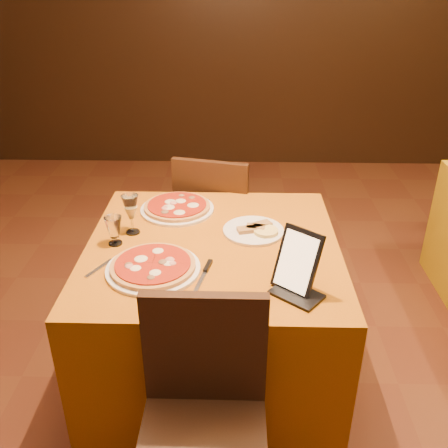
{
  "coord_description": "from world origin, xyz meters",
  "views": [
    {
      "loc": [
        -0.44,
        -1.39,
        1.84
      ],
      "look_at": [
        -0.49,
        0.47,
        0.86
      ],
      "focal_mm": 40.0,
      "sensor_mm": 36.0,
      "label": 1
    }
  ],
  "objects_px": {
    "pizza_near": "(153,267)",
    "wine_glass": "(131,214)",
    "main_table": "(214,313)",
    "water_glass": "(114,231)",
    "pizza_far": "(177,208)",
    "chair_main_near": "(202,444)",
    "tablet": "(297,261)",
    "chair_main_far": "(219,222)"
  },
  "relations": [
    {
      "from": "pizza_near",
      "to": "water_glass",
      "type": "height_order",
      "value": "water_glass"
    },
    {
      "from": "main_table",
      "to": "chair_main_far",
      "type": "xyz_separation_m",
      "value": [
        0.0,
        0.78,
        0.08
      ]
    },
    {
      "from": "chair_main_near",
      "to": "pizza_near",
      "type": "relative_size",
      "value": 2.41
    },
    {
      "from": "pizza_near",
      "to": "water_glass",
      "type": "xyz_separation_m",
      "value": [
        -0.2,
        0.21,
        0.05
      ]
    },
    {
      "from": "main_table",
      "to": "chair_main_far",
      "type": "bearing_deg",
      "value": 90.0
    },
    {
      "from": "main_table",
      "to": "pizza_far",
      "type": "bearing_deg",
      "value": 120.34
    },
    {
      "from": "main_table",
      "to": "chair_main_far",
      "type": "relative_size",
      "value": 1.21
    },
    {
      "from": "chair_main_near",
      "to": "tablet",
      "type": "distance_m",
      "value": 0.7
    },
    {
      "from": "wine_glass",
      "to": "chair_main_far",
      "type": "bearing_deg",
      "value": 61.82
    },
    {
      "from": "pizza_far",
      "to": "tablet",
      "type": "bearing_deg",
      "value": -51.4
    },
    {
      "from": "main_table",
      "to": "pizza_near",
      "type": "height_order",
      "value": "pizza_near"
    },
    {
      "from": "pizza_far",
      "to": "chair_main_near",
      "type": "bearing_deg",
      "value": -80.26
    },
    {
      "from": "chair_main_far",
      "to": "tablet",
      "type": "xyz_separation_m",
      "value": [
        0.33,
        -1.1,
        0.41
      ]
    },
    {
      "from": "main_table",
      "to": "wine_glass",
      "type": "relative_size",
      "value": 5.79
    },
    {
      "from": "chair_main_near",
      "to": "wine_glass",
      "type": "distance_m",
      "value": 1.03
    },
    {
      "from": "pizza_near",
      "to": "wine_glass",
      "type": "height_order",
      "value": "wine_glass"
    },
    {
      "from": "chair_main_far",
      "to": "pizza_far",
      "type": "xyz_separation_m",
      "value": [
        -0.19,
        -0.45,
        0.31
      ]
    },
    {
      "from": "main_table",
      "to": "pizza_near",
      "type": "relative_size",
      "value": 2.91
    },
    {
      "from": "chair_main_near",
      "to": "water_glass",
      "type": "relative_size",
      "value": 7.0
    },
    {
      "from": "wine_glass",
      "to": "tablet",
      "type": "distance_m",
      "value": 0.81
    },
    {
      "from": "main_table",
      "to": "water_glass",
      "type": "distance_m",
      "value": 0.61
    },
    {
      "from": "pizza_far",
      "to": "tablet",
      "type": "height_order",
      "value": "tablet"
    },
    {
      "from": "pizza_near",
      "to": "pizza_far",
      "type": "xyz_separation_m",
      "value": [
        0.04,
        0.54,
        0.0
      ]
    },
    {
      "from": "chair_main_near",
      "to": "main_table",
      "type": "bearing_deg",
      "value": 90.17
    },
    {
      "from": "chair_main_near",
      "to": "water_glass",
      "type": "bearing_deg",
      "value": 118.87
    },
    {
      "from": "chair_main_far",
      "to": "water_glass",
      "type": "xyz_separation_m",
      "value": [
        -0.43,
        -0.79,
        0.36
      ]
    },
    {
      "from": "tablet",
      "to": "pizza_near",
      "type": "bearing_deg",
      "value": -151.54
    },
    {
      "from": "chair_main_far",
      "to": "chair_main_near",
      "type": "bearing_deg",
      "value": 102.77
    },
    {
      "from": "chair_main_near",
      "to": "chair_main_far",
      "type": "height_order",
      "value": "same"
    },
    {
      "from": "chair_main_near",
      "to": "chair_main_far",
      "type": "relative_size",
      "value": 1.0
    },
    {
      "from": "pizza_near",
      "to": "tablet",
      "type": "xyz_separation_m",
      "value": [
        0.56,
        -0.11,
        0.1
      ]
    },
    {
      "from": "wine_glass",
      "to": "water_glass",
      "type": "distance_m",
      "value": 0.12
    },
    {
      "from": "pizza_far",
      "to": "tablet",
      "type": "xyz_separation_m",
      "value": [
        0.52,
        -0.65,
        0.1
      ]
    },
    {
      "from": "chair_main_near",
      "to": "pizza_near",
      "type": "bearing_deg",
      "value": 111.94
    },
    {
      "from": "wine_glass",
      "to": "tablet",
      "type": "height_order",
      "value": "tablet"
    },
    {
      "from": "chair_main_far",
      "to": "pizza_near",
      "type": "bearing_deg",
      "value": 89.89
    },
    {
      "from": "main_table",
      "to": "water_glass",
      "type": "relative_size",
      "value": 8.46
    },
    {
      "from": "chair_main_near",
      "to": "chair_main_far",
      "type": "bearing_deg",
      "value": 90.17
    },
    {
      "from": "water_glass",
      "to": "wine_glass",
      "type": "bearing_deg",
      "value": 60.85
    },
    {
      "from": "chair_main_far",
      "to": "wine_glass",
      "type": "distance_m",
      "value": 0.87
    },
    {
      "from": "water_glass",
      "to": "main_table",
      "type": "bearing_deg",
      "value": 1.3
    },
    {
      "from": "chair_main_near",
      "to": "pizza_far",
      "type": "xyz_separation_m",
      "value": [
        -0.19,
        1.11,
        0.31
      ]
    }
  ]
}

